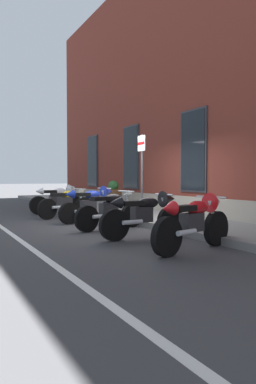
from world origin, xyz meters
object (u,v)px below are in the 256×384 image
object	(u,v)px
parking_sign	(142,164)
barrel_planter	(113,196)
motorcycle_yellow_naked	(67,203)
motorcycle_white_sport	(59,198)
motorcycle_black_sport	(147,212)
motorcycle_black_naked	(111,210)
motorcycle_blue_sport	(92,202)
motorcycle_red_sport	(196,219)

from	to	relation	value
parking_sign	barrel_planter	distance (m)	3.81
motorcycle_yellow_naked	parking_sign	size ratio (longest dim) A/B	0.84
motorcycle_white_sport	motorcycle_black_sport	xyz separation A→B (m)	(5.94, 0.02, -0.02)
motorcycle_black_naked	motorcycle_black_sport	bearing A→B (deg)	4.94
motorcycle_blue_sport	parking_sign	xyz separation A→B (m)	(0.72, 1.23, 1.11)
motorcycle_white_sport	barrel_planter	size ratio (longest dim) A/B	1.97
motorcycle_black_sport	parking_sign	size ratio (longest dim) A/B	0.88
motorcycle_yellow_naked	motorcycle_red_sport	world-z (taller)	motorcycle_red_sport
motorcycle_white_sport	motorcycle_red_sport	distance (m)	7.47
motorcycle_black_sport	barrel_planter	distance (m)	6.27
motorcycle_blue_sport	motorcycle_red_sport	size ratio (longest dim) A/B	0.98
motorcycle_red_sport	barrel_planter	xyz separation A→B (m)	(-7.43, 2.05, 0.03)
motorcycle_white_sport	motorcycle_blue_sport	xyz separation A→B (m)	(2.86, 0.07, 0.01)
motorcycle_red_sport	parking_sign	xyz separation A→B (m)	(-3.89, 1.20, 1.13)
parking_sign	barrel_planter	xyz separation A→B (m)	(-3.55, 0.85, -1.10)
motorcycle_white_sport	motorcycle_black_sport	distance (m)	5.94
motorcycle_black_sport	motorcycle_red_sport	xyz separation A→B (m)	(1.53, 0.07, 0.00)
motorcycle_black_sport	parking_sign	world-z (taller)	parking_sign
motorcycle_white_sport	motorcycle_yellow_naked	size ratio (longest dim) A/B	1.01
motorcycle_yellow_naked	barrel_planter	xyz separation A→B (m)	(-1.41, 2.36, 0.11)
motorcycle_black_naked	motorcycle_yellow_naked	bearing A→B (deg)	-177.96
motorcycle_black_sport	motorcycle_white_sport	bearing A→B (deg)	-179.81
motorcycle_white_sport	motorcycle_yellow_naked	bearing A→B (deg)	-8.40
motorcycle_yellow_naked	motorcycle_blue_sport	size ratio (longest dim) A/B	1.00
motorcycle_white_sport	motorcycle_blue_sport	bearing A→B (deg)	1.32
motorcycle_blue_sport	motorcycle_white_sport	bearing A→B (deg)	-178.68
barrel_planter	motorcycle_yellow_naked	bearing A→B (deg)	-59.07
motorcycle_black_naked	motorcycle_red_sport	distance (m)	3.02
motorcycle_yellow_naked	motorcycle_black_naked	bearing A→B (deg)	2.04
motorcycle_white_sport	barrel_planter	distance (m)	2.15
motorcycle_yellow_naked	motorcycle_black_naked	size ratio (longest dim) A/B	1.00
motorcycle_red_sport	motorcycle_yellow_naked	bearing A→B (deg)	-177.08
motorcycle_yellow_naked	motorcycle_blue_sport	distance (m)	1.44
motorcycle_yellow_naked	motorcycle_red_sport	size ratio (longest dim) A/B	0.98
motorcycle_yellow_naked	motorcycle_blue_sport	world-z (taller)	motorcycle_blue_sport
motorcycle_blue_sport	motorcycle_yellow_naked	bearing A→B (deg)	-168.71
motorcycle_blue_sport	parking_sign	bearing A→B (deg)	59.52
motorcycle_white_sport	motorcycle_black_sport	size ratio (longest dim) A/B	0.97
motorcycle_black_naked	barrel_planter	distance (m)	4.96
motorcycle_yellow_naked	barrel_planter	world-z (taller)	barrel_planter
motorcycle_black_sport	motorcycle_blue_sport	bearing A→B (deg)	179.14
motorcycle_blue_sport	motorcycle_black_sport	size ratio (longest dim) A/B	0.96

